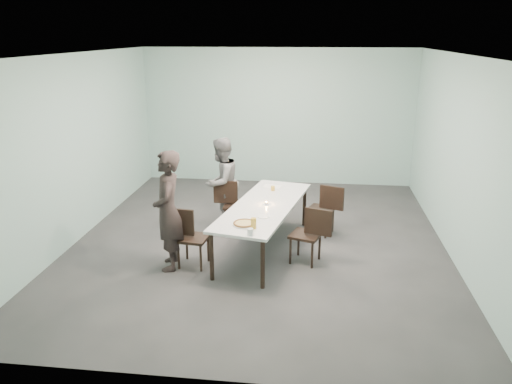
# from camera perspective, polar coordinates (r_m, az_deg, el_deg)

# --- Properties ---
(ground) EXTENTS (7.00, 7.00, 0.00)m
(ground) POSITION_cam_1_polar(r_m,az_deg,el_deg) (8.31, 0.37, -5.65)
(ground) COLOR #333335
(ground) RESTS_ON ground
(room_shell) EXTENTS (6.02, 7.02, 3.01)m
(room_shell) POSITION_cam_1_polar(r_m,az_deg,el_deg) (7.73, 0.40, 8.26)
(room_shell) COLOR #9FC9C3
(room_shell) RESTS_ON ground
(table) EXTENTS (1.40, 2.73, 0.75)m
(table) POSITION_cam_1_polar(r_m,az_deg,el_deg) (7.77, 0.91, -1.86)
(table) COLOR white
(table) RESTS_ON ground
(chair_near_left) EXTENTS (0.63, 0.46, 0.87)m
(chair_near_left) POSITION_cam_1_polar(r_m,az_deg,el_deg) (7.39, -7.81, -4.69)
(chair_near_left) COLOR black
(chair_near_left) RESTS_ON ground
(chair_far_left) EXTENTS (0.61, 0.42, 0.87)m
(chair_far_left) POSITION_cam_1_polar(r_m,az_deg,el_deg) (8.67, -2.76, -1.10)
(chair_far_left) COLOR black
(chair_far_left) RESTS_ON ground
(chair_near_right) EXTENTS (0.65, 0.53, 0.87)m
(chair_near_right) POSITION_cam_1_polar(r_m,az_deg,el_deg) (7.43, 6.29, -4.51)
(chair_near_right) COLOR black
(chair_near_right) RESTS_ON ground
(chair_far_right) EXTENTS (0.65, 0.55, 0.87)m
(chair_far_right) POSITION_cam_1_polar(r_m,az_deg,el_deg) (8.51, 7.91, -1.61)
(chair_far_right) COLOR black
(chair_far_right) RESTS_ON ground
(diner_near) EXTENTS (0.56, 0.72, 1.75)m
(diner_near) POSITION_cam_1_polar(r_m,az_deg,el_deg) (7.23, -10.02, -2.13)
(diner_near) COLOR black
(diner_near) RESTS_ON ground
(diner_far) EXTENTS (0.87, 0.95, 1.58)m
(diner_far) POSITION_cam_1_polar(r_m,az_deg,el_deg) (8.79, -3.99, 1.12)
(diner_far) COLOR slate
(diner_far) RESTS_ON ground
(pizza) EXTENTS (0.34, 0.34, 0.04)m
(pizza) POSITION_cam_1_polar(r_m,az_deg,el_deg) (6.95, -1.33, -3.62)
(pizza) COLOR white
(pizza) RESTS_ON table
(side_plate) EXTENTS (0.18, 0.18, 0.01)m
(side_plate) POSITION_cam_1_polar(r_m,az_deg,el_deg) (7.24, 0.87, -2.83)
(side_plate) COLOR white
(side_plate) RESTS_ON table
(beer_glass) EXTENTS (0.08, 0.08, 0.15)m
(beer_glass) POSITION_cam_1_polar(r_m,az_deg,el_deg) (6.80, -0.28, -3.59)
(beer_glass) COLOR gold
(beer_glass) RESTS_ON table
(water_tumbler) EXTENTS (0.08, 0.08, 0.09)m
(water_tumbler) POSITION_cam_1_polar(r_m,az_deg,el_deg) (6.60, -0.66, -4.57)
(water_tumbler) COLOR silver
(water_tumbler) RESTS_ON table
(tealight) EXTENTS (0.06, 0.06, 0.05)m
(tealight) POSITION_cam_1_polar(r_m,az_deg,el_deg) (7.75, 1.21, -1.30)
(tealight) COLOR silver
(tealight) RESTS_ON table
(amber_tumbler) EXTENTS (0.07, 0.07, 0.08)m
(amber_tumbler) POSITION_cam_1_polar(r_m,az_deg,el_deg) (8.43, 1.94, 0.42)
(amber_tumbler) COLOR gold
(amber_tumbler) RESTS_ON table
(menu) EXTENTS (0.34, 0.28, 0.01)m
(menu) POSITION_cam_1_polar(r_m,az_deg,el_deg) (8.66, 1.84, 0.64)
(menu) COLOR silver
(menu) RESTS_ON table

